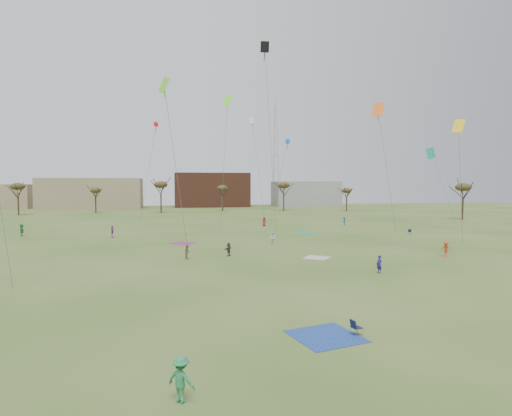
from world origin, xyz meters
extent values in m
plane|color=#365A1C|center=(0.00, 0.00, 0.00)|extent=(260.00, 260.00, 0.00)
imported|color=#2B814F|center=(-8.81, -18.00, 0.87)|extent=(1.29, 1.18, 1.74)
imported|color=navy|center=(9.46, 1.84, 0.82)|extent=(0.54, 0.68, 1.64)
imported|color=#7A604D|center=(-7.45, 12.91, 0.75)|extent=(0.63, 0.78, 1.51)
imported|color=#4D3E37|center=(-2.83, 13.68, 0.77)|extent=(1.19, 1.42, 1.53)
imported|color=#CA4326|center=(20.99, 8.51, 0.87)|extent=(1.25, 1.26, 1.74)
imported|color=#953E95|center=(-17.96, 33.46, 0.92)|extent=(0.53, 1.11, 1.85)
imported|color=white|center=(4.35, 22.22, 0.83)|extent=(1.00, 1.02, 1.66)
imported|color=#297C39|center=(-32.09, 38.24, 0.93)|extent=(1.15, 1.80, 1.86)
imported|color=#A51C2E|center=(8.40, 46.15, 0.88)|extent=(1.01, 0.86, 1.76)
imported|color=#1F5192|center=(24.24, 44.81, 0.81)|extent=(0.71, 1.11, 1.63)
cube|color=#24479D|center=(-1.07, -12.56, 0.00)|extent=(4.09, 4.09, 0.03)
cube|color=beige|center=(6.59, 10.63, 0.00)|extent=(3.62, 3.62, 0.03)
cube|color=#962E6A|center=(-7.69, 25.28, 0.00)|extent=(4.12, 4.12, 0.03)
cube|color=#348F67|center=(12.34, 33.12, 0.00)|extent=(4.86, 4.86, 0.03)
cube|color=#151C3C|center=(0.62, -12.69, 0.42)|extent=(0.60, 0.60, 0.04)
cube|color=#151C3C|center=(0.40, -12.74, 0.65)|extent=(0.24, 0.52, 0.44)
cube|color=#131436|center=(28.29, 28.06, 0.42)|extent=(0.71, 0.71, 0.04)
cube|color=#131436|center=(28.45, 28.22, 0.65)|extent=(0.45, 0.44, 0.44)
cone|color=blue|center=(9.62, 33.92, 15.11)|extent=(0.96, 0.07, 0.96)
cube|color=blue|center=(9.62, 33.92, 14.50)|extent=(0.08, 0.08, 1.58)
cylinder|color=#4C4C51|center=(7.83, 32.58, 8.01)|extent=(3.63, 2.73, 14.22)
cone|color=red|center=(-11.92, 53.42, 19.94)|extent=(1.06, 0.08, 1.06)
cube|color=red|center=(-11.92, 53.42, 19.27)|extent=(0.08, 0.08, 1.73)
cylinder|color=#4C4C51|center=(-13.54, 52.13, 10.42)|extent=(3.27, 2.65, 19.05)
cube|color=#67F629|center=(-0.02, 35.37, 21.56)|extent=(1.00, 1.00, 1.96)
cube|color=#67F629|center=(-0.02, 35.37, 20.87)|extent=(0.08, 0.08, 1.76)
cylinder|color=#4C4C51|center=(-0.77, 34.53, 11.23)|extent=(1.55, 1.73, 20.66)
cube|color=black|center=(3.88, 25.25, 27.20)|extent=(0.86, 0.86, 1.47)
cube|color=black|center=(3.88, 25.25, 26.34)|extent=(0.08, 0.08, 2.21)
cylinder|color=#4C4C51|center=(4.96, 26.23, 14.05)|extent=(2.20, 2.02, 26.30)
cube|color=#63C622|center=(-9.74, 12.25, 18.44)|extent=(0.85, 0.85, 1.66)
cube|color=#63C622|center=(-9.74, 12.25, 17.86)|extent=(0.08, 0.08, 1.50)
cylinder|color=#4C4C51|center=(-8.59, 11.64, 9.67)|extent=(2.35, 1.28, 17.55)
cube|color=orange|center=(19.69, 22.58, 18.68)|extent=(1.09, 1.09, 2.14)
cube|color=orange|center=(19.69, 22.58, 17.93)|extent=(0.08, 0.08, 1.93)
cylinder|color=#4C4C51|center=(21.61, 23.18, 9.79)|extent=(3.90, 1.24, 17.79)
cube|color=yellow|center=(24.74, 11.96, 15.09)|extent=(0.88, 0.88, 1.72)
cube|color=yellow|center=(24.74, 11.96, 14.49)|extent=(0.08, 0.08, 1.55)
cylinder|color=#4C4C51|center=(24.91, 11.54, 8.00)|extent=(0.39, 0.90, 14.19)
cube|color=#189479|center=(40.63, 41.47, 14.15)|extent=(1.07, 1.07, 2.10)
cube|color=#189479|center=(40.63, 41.47, 13.42)|extent=(0.08, 0.08, 1.89)
cylinder|color=#4C4C51|center=(42.24, 39.68, 7.52)|extent=(3.28, 3.61, 13.26)
cube|color=silver|center=(7.74, 55.37, 21.40)|extent=(0.86, 0.86, 1.47)
cube|color=silver|center=(7.74, 55.37, 20.54)|extent=(0.08, 0.08, 2.20)
cylinder|color=#4C4C51|center=(8.70, 53.34, 11.15)|extent=(1.97, 4.09, 20.51)
cylinder|color=#3A2B1E|center=(-48.00, 86.00, 2.55)|extent=(0.40, 0.40, 5.10)
ellipsoid|color=#473D1E|center=(-48.00, 86.00, 7.48)|extent=(3.57, 3.57, 1.87)
cylinder|color=#3A2B1E|center=(-30.00, 92.00, 2.16)|extent=(0.40, 0.40, 4.32)
ellipsoid|color=#473D1E|center=(-30.00, 92.00, 6.34)|extent=(3.02, 3.02, 1.58)
cylinder|color=#3A2B1E|center=(-12.00, 88.00, 2.70)|extent=(0.40, 0.40, 5.40)
ellipsoid|color=#473D1E|center=(-12.00, 88.00, 7.92)|extent=(3.78, 3.78, 1.98)
cylinder|color=#3A2B1E|center=(6.00, 94.00, 2.34)|extent=(0.40, 0.40, 4.68)
ellipsoid|color=#473D1E|center=(6.00, 94.00, 6.86)|extent=(3.28, 3.28, 1.72)
cylinder|color=#3A2B1E|center=(24.00, 90.00, 2.64)|extent=(0.40, 0.40, 5.28)
ellipsoid|color=#473D1E|center=(24.00, 90.00, 7.74)|extent=(3.70, 3.70, 1.94)
cylinder|color=#3A2B1E|center=(42.00, 85.00, 2.10)|extent=(0.40, 0.40, 4.20)
ellipsoid|color=#473D1E|center=(42.00, 85.00, 6.16)|extent=(2.94, 2.94, 1.54)
cylinder|color=#3A2B1E|center=(56.00, 52.00, 2.52)|extent=(0.40, 0.40, 5.04)
ellipsoid|color=#473D1E|center=(56.00, 52.00, 7.39)|extent=(3.53, 3.53, 1.85)
cube|color=#937F60|center=(-35.00, 115.00, 5.00)|extent=(32.00, 14.00, 10.00)
cube|color=brown|center=(5.00, 120.00, 6.00)|extent=(26.00, 16.00, 12.00)
cube|color=gray|center=(40.00, 118.00, 4.50)|extent=(24.00, 12.00, 9.00)
cube|color=#937F60|center=(-65.00, 122.00, 4.00)|extent=(20.00, 12.00, 8.00)
cylinder|color=#9EA3A8|center=(30.90, 125.00, 19.00)|extent=(0.16, 0.16, 38.00)
cylinder|color=#9EA3A8|center=(29.55, 125.78, 19.00)|extent=(0.16, 0.16, 38.00)
cylinder|color=#9EA3A8|center=(29.55, 124.22, 19.00)|extent=(0.16, 0.16, 38.00)
cylinder|color=#9EA3A8|center=(30.00, 125.00, 39.50)|extent=(0.10, 0.10, 3.00)
camera|label=1|loc=(-9.08, -33.70, 8.15)|focal=29.87mm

